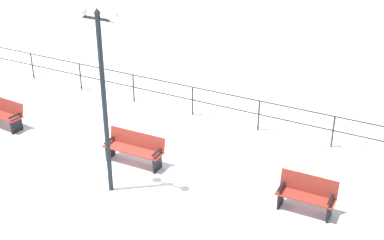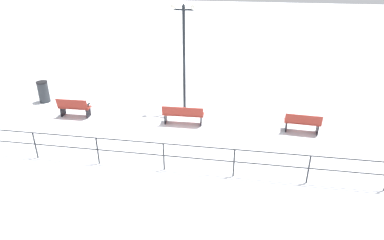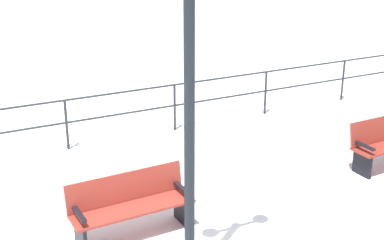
# 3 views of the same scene
# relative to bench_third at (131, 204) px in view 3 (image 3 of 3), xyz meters

# --- Properties ---
(ground_plane) EXTENTS (80.00, 80.00, 0.00)m
(ground_plane) POSITION_rel_bench_third_xyz_m (0.18, 0.00, -0.45)
(ground_plane) COLOR white
(ground_plane) RESTS_ON ground
(bench_third) EXTENTS (0.57, 1.70, 0.85)m
(bench_third) POSITION_rel_bench_third_xyz_m (0.00, 0.00, 0.00)
(bench_third) COLOR maroon
(bench_third) RESTS_ON ground
(lamppost_middle) EXTENTS (0.25, 1.08, 4.61)m
(lamppost_middle) POSITION_rel_bench_third_xyz_m (1.39, 0.20, 2.63)
(lamppost_middle) COLOR black
(lamppost_middle) RESTS_ON ground
(waterfront_railing) EXTENTS (0.05, 22.53, 1.00)m
(waterfront_railing) POSITION_rel_bench_third_xyz_m (-3.35, 0.00, 0.23)
(waterfront_railing) COLOR #26282D
(waterfront_railing) RESTS_ON ground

